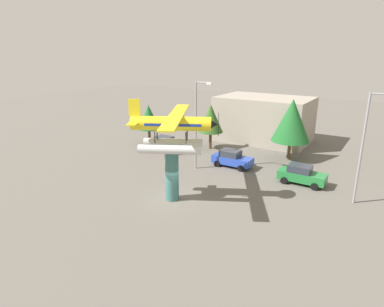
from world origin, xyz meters
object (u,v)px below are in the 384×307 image
(streetlight_primary, at_px, (197,120))
(tree_west, at_px, (149,117))
(tree_east, at_px, (211,119))
(display_pedestal, at_px, (172,175))
(car_far_green, at_px, (301,175))
(tree_center_back, at_px, (292,120))
(car_mid_blue, at_px, (232,159))
(car_near_red, at_px, (165,144))
(streetlight_secondary, at_px, (365,142))
(floatplane_monument, at_px, (173,130))
(storefront_building, at_px, (264,119))

(streetlight_primary, height_order, tree_west, streetlight_primary)
(tree_west, distance_m, tree_east, 8.38)
(display_pedestal, bearing_deg, tree_west, 135.64)
(car_far_green, relative_size, tree_center_back, 0.62)
(car_mid_blue, xyz_separation_m, tree_center_back, (4.30, 5.67, 3.58))
(tree_east, bearing_deg, car_mid_blue, -41.44)
(car_near_red, height_order, tree_west, tree_west)
(tree_east, distance_m, tree_center_back, 9.65)
(car_mid_blue, distance_m, tree_west, 13.89)
(car_mid_blue, relative_size, streetlight_secondary, 0.47)
(tree_west, bearing_deg, floatplane_monument, -43.97)
(storefront_building, xyz_separation_m, tree_west, (-12.14, -9.42, 0.49))
(display_pedestal, bearing_deg, floatplane_monument, 28.18)
(car_near_red, bearing_deg, tree_west, 155.71)
(car_near_red, distance_m, car_mid_blue, 9.42)
(car_mid_blue, bearing_deg, streetlight_primary, -137.40)
(storefront_building, distance_m, tree_west, 15.37)
(tree_west, bearing_deg, tree_east, 13.97)
(car_mid_blue, distance_m, tree_center_back, 7.96)
(streetlight_primary, xyz_separation_m, tree_center_back, (7.04, 8.19, -0.66))
(storefront_building, bearing_deg, streetlight_secondary, -47.19)
(car_mid_blue, height_order, tree_center_back, tree_center_back)
(car_far_green, bearing_deg, floatplane_monument, -131.03)
(tree_west, bearing_deg, car_mid_blue, -11.14)
(display_pedestal, height_order, streetlight_primary, streetlight_primary)
(car_mid_blue, xyz_separation_m, storefront_building, (-1.26, 12.06, 2.06))
(display_pedestal, distance_m, streetlight_primary, 8.30)
(car_far_green, xyz_separation_m, streetlight_secondary, (4.87, -1.79, 4.19))
(display_pedestal, height_order, car_far_green, display_pedestal)
(tree_center_back, bearing_deg, car_mid_blue, -127.17)
(car_mid_blue, distance_m, storefront_building, 12.30)
(streetlight_secondary, xyz_separation_m, tree_east, (-17.60, 7.27, -1.28))
(car_far_green, xyz_separation_m, storefront_building, (-8.72, 12.88, 2.06))
(car_mid_blue, relative_size, tree_east, 0.76)
(floatplane_monument, relative_size, car_far_green, 2.31)
(car_mid_blue, relative_size, tree_center_back, 0.62)
(tree_east, bearing_deg, car_near_red, -136.97)
(streetlight_primary, bearing_deg, floatplane_monument, -72.49)
(storefront_building, distance_m, tree_center_back, 8.61)
(display_pedestal, height_order, tree_west, tree_west)
(streetlight_primary, height_order, storefront_building, streetlight_primary)
(display_pedestal, xyz_separation_m, storefront_building, (-0.72, 22.00, 0.83))
(car_near_red, height_order, streetlight_secondary, streetlight_secondary)
(tree_west, bearing_deg, streetlight_primary, -25.84)
(storefront_building, bearing_deg, car_mid_blue, -84.03)
(floatplane_monument, xyz_separation_m, streetlight_primary, (-2.32, 7.35, -0.77))
(tree_west, xyz_separation_m, tree_east, (8.12, 2.02, 0.37))
(floatplane_monument, bearing_deg, tree_east, 80.28)
(streetlight_primary, relative_size, storefront_building, 0.75)
(tree_west, bearing_deg, car_far_green, -9.42)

